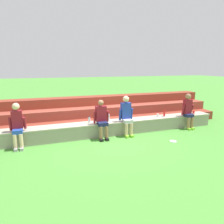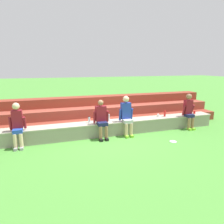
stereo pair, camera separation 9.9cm
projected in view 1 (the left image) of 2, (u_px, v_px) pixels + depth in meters
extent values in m
plane|color=#4C9338|center=(108.00, 137.00, 7.18)|extent=(80.00, 80.00, 0.00)
cube|color=gray|center=(106.00, 128.00, 7.38)|extent=(9.03, 0.54, 0.50)
cube|color=#ABA28E|center=(106.00, 122.00, 7.33)|extent=(9.07, 0.58, 0.04)
cube|color=brown|center=(100.00, 124.00, 8.13)|extent=(11.00, 0.64, 0.38)
cube|color=#984132|center=(96.00, 116.00, 8.67)|extent=(11.00, 0.64, 0.76)
cube|color=maroon|center=(93.00, 109.00, 9.22)|extent=(11.00, 0.64, 1.15)
cylinder|color=beige|center=(15.00, 142.00, 6.01)|extent=(0.11, 0.11, 0.50)
cylinder|color=beige|center=(21.00, 142.00, 6.06)|extent=(0.11, 0.11, 0.50)
cube|color=#99999E|center=(16.00, 149.00, 6.02)|extent=(0.10, 0.22, 0.08)
cube|color=#99999E|center=(22.00, 149.00, 6.07)|extent=(0.10, 0.22, 0.08)
cube|color=#2347B2|center=(18.00, 131.00, 6.07)|extent=(0.27, 0.29, 0.12)
cube|color=maroon|center=(17.00, 119.00, 6.15)|extent=(0.30, 0.20, 0.56)
sphere|color=beige|center=(16.00, 106.00, 6.06)|extent=(0.22, 0.22, 0.22)
cylinder|color=maroon|center=(10.00, 124.00, 6.10)|extent=(0.08, 0.16, 0.43)
cylinder|color=maroon|center=(25.00, 123.00, 6.23)|extent=(0.08, 0.23, 0.42)
cylinder|color=#996B4C|center=(101.00, 134.00, 6.79)|extent=(0.11, 0.11, 0.50)
cylinder|color=#996B4C|center=(107.00, 133.00, 6.86)|extent=(0.11, 0.11, 0.50)
cube|color=black|center=(101.00, 140.00, 6.80)|extent=(0.10, 0.22, 0.08)
cube|color=black|center=(107.00, 139.00, 6.87)|extent=(0.10, 0.22, 0.08)
cube|color=#191E47|center=(102.00, 124.00, 6.89)|extent=(0.33, 0.35, 0.12)
cube|color=maroon|center=(101.00, 113.00, 6.98)|extent=(0.37, 0.20, 0.53)
sphere|color=#996B4C|center=(101.00, 103.00, 6.90)|extent=(0.20, 0.20, 0.20)
cylinder|color=maroon|center=(95.00, 117.00, 6.92)|extent=(0.08, 0.14, 0.43)
cylinder|color=maroon|center=(107.00, 116.00, 7.07)|extent=(0.08, 0.18, 0.43)
cylinder|color=#DBAD89|center=(126.00, 130.00, 7.13)|extent=(0.11, 0.11, 0.50)
cylinder|color=#DBAD89|center=(131.00, 130.00, 7.19)|extent=(0.11, 0.11, 0.50)
cube|color=#8CD833|center=(127.00, 136.00, 7.14)|extent=(0.10, 0.22, 0.08)
cube|color=#8CD833|center=(132.00, 136.00, 7.20)|extent=(0.10, 0.22, 0.08)
cube|color=#B2B2B7|center=(128.00, 121.00, 7.21)|extent=(0.32, 0.32, 0.12)
cube|color=#23389E|center=(126.00, 111.00, 7.30)|extent=(0.35, 0.20, 0.59)
sphere|color=#DBAD89|center=(126.00, 99.00, 7.20)|extent=(0.23, 0.23, 0.23)
cylinder|color=#23389E|center=(120.00, 115.00, 7.24)|extent=(0.08, 0.15, 0.43)
cylinder|color=#23389E|center=(132.00, 114.00, 7.38)|extent=(0.08, 0.14, 0.43)
cylinder|color=#996B4C|center=(188.00, 124.00, 7.99)|extent=(0.11, 0.11, 0.50)
cylinder|color=#996B4C|center=(192.00, 123.00, 8.04)|extent=(0.11, 0.11, 0.50)
cube|color=#8CD833|center=(189.00, 129.00, 8.00)|extent=(0.10, 0.22, 0.08)
cube|color=#8CD833|center=(192.00, 128.00, 8.05)|extent=(0.10, 0.22, 0.08)
cube|color=#191E47|center=(189.00, 115.00, 8.06)|extent=(0.28, 0.31, 0.12)
cube|color=maroon|center=(187.00, 107.00, 8.10)|extent=(0.31, 0.20, 0.56)
sphere|color=#996B4C|center=(188.00, 96.00, 8.01)|extent=(0.23, 0.23, 0.23)
cylinder|color=maroon|center=(183.00, 110.00, 8.04)|extent=(0.08, 0.16, 0.43)
cylinder|color=maroon|center=(192.00, 109.00, 8.17)|extent=(0.08, 0.21, 0.42)
cylinder|color=red|center=(164.00, 114.00, 8.09)|extent=(0.08, 0.08, 0.22)
cylinder|color=red|center=(164.00, 111.00, 8.06)|extent=(0.05, 0.05, 0.02)
cylinder|color=silver|center=(109.00, 118.00, 7.34)|extent=(0.06, 0.06, 0.26)
cylinder|color=white|center=(109.00, 114.00, 7.30)|extent=(0.04, 0.04, 0.02)
cylinder|color=silver|center=(89.00, 120.00, 7.15)|extent=(0.07, 0.07, 0.21)
cylinder|color=black|center=(89.00, 117.00, 7.13)|extent=(0.04, 0.04, 0.02)
cylinder|color=red|center=(194.00, 112.00, 8.59)|extent=(0.09, 0.09, 0.12)
cylinder|color=white|center=(158.00, 115.00, 8.04)|extent=(0.08, 0.08, 0.11)
cylinder|color=white|center=(173.00, 141.00, 6.75)|extent=(0.23, 0.23, 0.02)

